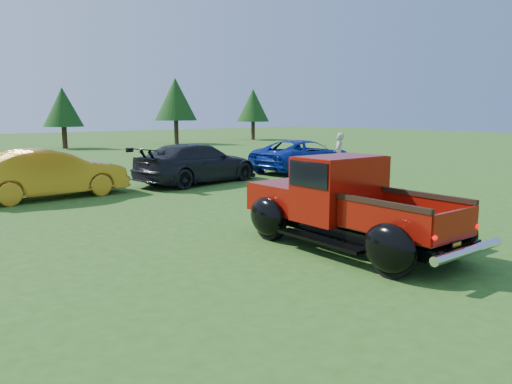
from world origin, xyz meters
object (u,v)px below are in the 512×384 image
Objects in this scene: pickup_truck at (339,203)px; show_car_yellow at (50,173)px; tree_mid_right at (63,107)px; spectator at (339,154)px; show_car_blue at (303,156)px; tree_east at (176,99)px; tree_far_east at (253,105)px; show_car_grey at (197,163)px.

pickup_truck is 9.73m from show_car_yellow.
spectator is at bearing -80.30° from tree_mid_right.
show_car_yellow is at bearing 107.47° from pickup_truck.
show_car_blue is 1.72m from spectator.
tree_east reaches higher than show_car_yellow.
tree_mid_right is at bearing 3.79° from show_car_blue.
tree_east is 1.06× the size of show_car_blue.
pickup_truck is at bearing -166.07° from show_car_yellow.
tree_east is 1.12× the size of tree_far_east.
tree_mid_right reaches higher than show_car_yellow.
spectator reaches higher than show_car_blue.
tree_mid_right is 0.87× the size of show_car_grey.
pickup_truck is (-4.80, -30.49, -2.13)m from tree_mid_right.
show_car_yellow is 5.30m from show_car_grey.
spectator reaches higher than show_car_grey.
show_car_blue is (8.22, 9.33, -0.14)m from pickup_truck.
tree_far_east is (18.00, 0.50, 0.27)m from tree_mid_right.
show_car_grey is 1.00× the size of show_car_blue.
pickup_truck is at bearing -114.72° from tree_east.
tree_far_east is at bearing -51.83° from show_car_yellow.
tree_far_east is 0.95× the size of show_car_grey.
show_car_yellow is (-16.50, -20.64, -2.90)m from tree_east.
show_car_yellow is 0.90× the size of show_car_grey.
pickup_truck is (-22.80, -30.99, -2.40)m from tree_far_east.
show_car_blue is at bearing -105.14° from tree_east.
show_car_blue is (10.91, -0.01, -0.05)m from show_car_yellow.
tree_east is at bearing 66.66° from pickup_truck.
show_car_blue is at bearing -123.97° from tree_far_east.
spectator is (11.39, -1.65, 0.13)m from show_car_yellow.
tree_east is (9.00, -0.50, 0.68)m from tree_mid_right.
tree_east is at bearing -137.85° from spectator.
show_car_blue is (5.62, 0.08, -0.03)m from show_car_grey.
show_car_grey is 6.29m from spectator.
show_car_grey is (5.30, -0.09, -0.02)m from show_car_yellow.
show_car_yellow is (-7.50, -21.14, -2.22)m from tree_mid_right.
show_car_grey is 5.62m from show_car_blue.
show_car_blue is (3.41, -21.15, -2.27)m from tree_mid_right.
pickup_truck is 0.95× the size of show_car_blue.
tree_far_east is 29.78m from show_car_grey.
pickup_truck is at bearing 154.63° from show_car_grey.
tree_east is 23.75m from show_car_grey.
show_car_yellow is at bearing -139.68° from tree_far_east.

